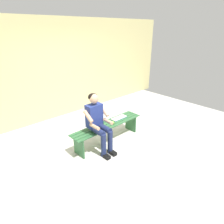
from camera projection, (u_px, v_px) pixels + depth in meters
ground_plane at (98, 190)px, 3.26m from camera, size 10.00×7.00×0.04m
brick_wall at (40, 72)px, 5.24m from camera, size 9.50×0.24×2.77m
bench_near at (108, 128)px, 4.48m from camera, size 1.86×0.41×0.46m
person_seated at (98, 121)px, 4.05m from camera, size 0.50×0.69×1.26m
apple at (113, 123)px, 4.42m from camera, size 0.08×0.08×0.08m
book_open at (119, 118)px, 4.71m from camera, size 0.41×0.16×0.02m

